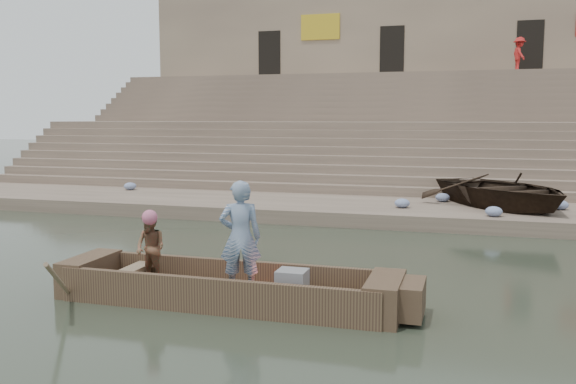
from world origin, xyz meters
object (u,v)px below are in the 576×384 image
at_px(beached_rowboat, 502,190).
at_px(pedestrian, 519,55).
at_px(rowing_man, 151,248).
at_px(standing_man, 240,237).
at_px(television, 291,282).
at_px(main_rowboat, 227,296).

bearing_deg(beached_rowboat, pedestrian, 48.56).
relative_size(rowing_man, pedestrian, 0.69).
distance_m(standing_man, television, 1.07).
relative_size(standing_man, pedestrian, 1.07).
xyz_separation_m(rowing_man, beached_rowboat, (6.05, 9.58, 0.10)).
distance_m(television, pedestrian, 24.75).
relative_size(main_rowboat, rowing_man, 4.31).
relative_size(main_rowboat, television, 10.87).
bearing_deg(main_rowboat, standing_man, -24.03).
bearing_deg(rowing_man, beached_rowboat, 73.83).
height_order(main_rowboat, rowing_man, rowing_man).
xyz_separation_m(main_rowboat, rowing_man, (-1.41, 0.08, 0.69)).
relative_size(main_rowboat, pedestrian, 2.97).
relative_size(standing_man, beached_rowboat, 0.37).
height_order(main_rowboat, pedestrian, pedestrian).
xyz_separation_m(main_rowboat, television, (1.09, 0.00, 0.31)).
bearing_deg(pedestrian, main_rowboat, 150.45).
bearing_deg(beached_rowboat, rowing_man, -158.66).
relative_size(standing_man, rowing_man, 1.55).
bearing_deg(television, rowing_man, 178.07).
height_order(standing_man, television, standing_man).
height_order(main_rowboat, beached_rowboat, beached_rowboat).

